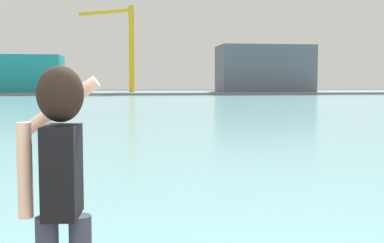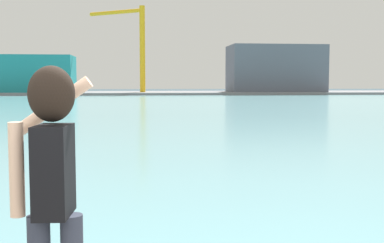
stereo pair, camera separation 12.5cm
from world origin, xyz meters
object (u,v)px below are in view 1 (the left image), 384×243
object	(u,v)px
port_crane	(124,39)
person_photographer	(61,177)
warehouse_left	(25,74)
warehouse_right	(264,69)

from	to	relation	value
port_crane	person_photographer	bearing A→B (deg)	-90.13
port_crane	warehouse_left	bearing A→B (deg)	178.34
warehouse_left	port_crane	distance (m)	19.01
warehouse_left	warehouse_right	bearing A→B (deg)	-0.13
warehouse_right	person_photographer	bearing A→B (deg)	-106.76
person_photographer	port_crane	world-z (taller)	port_crane
person_photographer	port_crane	distance (m)	89.18
person_photographer	port_crane	xyz separation A→B (m)	(0.21, 88.77, 8.48)
person_photographer	warehouse_right	distance (m)	93.20
warehouse_left	port_crane	xyz separation A→B (m)	(17.89, -0.52, 6.41)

